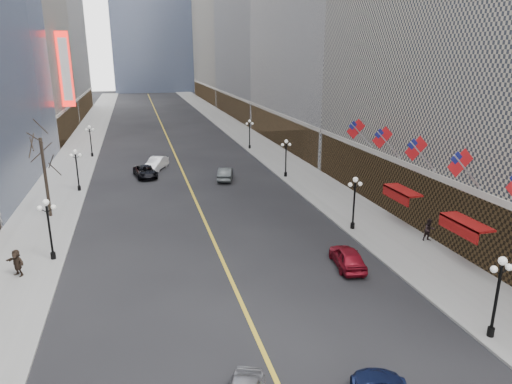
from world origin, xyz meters
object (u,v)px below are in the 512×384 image
streetlamp_east_2 (286,154)px  car_sb_far (225,174)px  streetlamp_west_3 (90,138)px  car_nb_far (145,172)px  streetlamp_east_3 (250,131)px  car_sb_mid (347,257)px  streetlamp_west_1 (49,223)px  streetlamp_east_0 (498,289)px  car_nb_mid (156,163)px  streetlamp_west_2 (77,166)px  streetlamp_east_1 (354,198)px

streetlamp_east_2 → car_sb_far: bearing=173.8°
streetlamp_west_3 → car_nb_far: bearing=-62.0°
streetlamp_east_3 → car_sb_mid: 42.54m
streetlamp_east_2 → streetlamp_west_1: (-23.60, -18.00, 0.00)m
streetlamp_east_3 → streetlamp_east_0: bearing=-90.0°
car_sb_mid → streetlamp_west_1: bearing=-9.2°
streetlamp_east_3 → car_nb_mid: bearing=-146.8°
streetlamp_east_2 → streetlamp_west_2: bearing=180.0°
car_nb_mid → streetlamp_west_2: bearing=-112.2°
streetlamp_east_1 → car_nb_mid: streetlamp_east_1 is taller
streetlamp_west_2 → car_nb_mid: streetlamp_west_2 is taller
streetlamp_east_1 → car_sb_far: bearing=111.1°
car_sb_far → car_nb_mid: bearing=-28.2°
streetlamp_east_1 → streetlamp_west_1: same height
streetlamp_east_0 → car_sb_mid: (-3.53, 9.67, -2.16)m
car_sb_mid → streetlamp_east_1: bearing=-110.8°
streetlamp_east_2 → car_sb_mid: streetlamp_east_2 is taller
streetlamp_west_1 → streetlamp_west_3: bearing=90.0°
streetlamp_east_3 → car_nb_far: (-16.44, -13.49, -2.21)m
streetlamp_east_3 → car_nb_mid: (-14.93, -9.75, -2.11)m
car_nb_mid → car_nb_far: bearing=-87.8°
streetlamp_east_0 → streetlamp_west_1: 28.51m
streetlamp_east_1 → car_nb_far: bearing=126.1°
streetlamp_east_1 → streetlamp_west_2: bearing=142.7°
streetlamp_west_3 → car_nb_mid: (8.67, -9.75, -2.11)m
streetlamp_east_0 → car_nb_far: 41.93m
streetlamp_east_1 → streetlamp_east_3: (0.00, 36.00, 0.00)m
streetlamp_west_1 → car_sb_far: bearing=49.0°
streetlamp_east_3 → streetlamp_west_1: size_ratio=1.00×
car_sb_far → car_nb_far: bearing=-6.0°
streetlamp_west_2 → car_nb_mid: bearing=43.6°
streetlamp_east_1 → streetlamp_west_2: 29.68m
streetlamp_east_2 → streetlamp_east_1: bearing=-90.0°
car_nb_mid → car_sb_mid: size_ratio=1.11×
streetlamp_west_2 → streetlamp_east_0: bearing=-55.2°
streetlamp_west_1 → car_sb_mid: size_ratio=1.04×
streetlamp_west_3 → car_sb_far: bearing=-46.5°
streetlamp_east_2 → car_sb_mid: size_ratio=1.04×
car_nb_mid → streetlamp_east_1: bearing=-36.2°
streetlamp_east_0 → streetlamp_west_3: 57.10m
streetlamp_east_1 → streetlamp_east_3: same height
car_sb_far → streetlamp_west_3: bearing=-30.5°
streetlamp_west_2 → car_nb_mid: 12.15m
streetlamp_east_1 → streetlamp_east_2: 18.00m
streetlamp_west_1 → car_nb_far: (7.16, 22.51, -2.21)m
streetlamp_east_3 → streetlamp_west_2: size_ratio=1.00×
streetlamp_east_3 → streetlamp_east_2: bearing=-90.0°
streetlamp_east_0 → streetlamp_east_3: bearing=90.0°
car_nb_mid → car_nb_far: 4.03m
car_nb_mid → car_nb_far: car_nb_mid is taller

